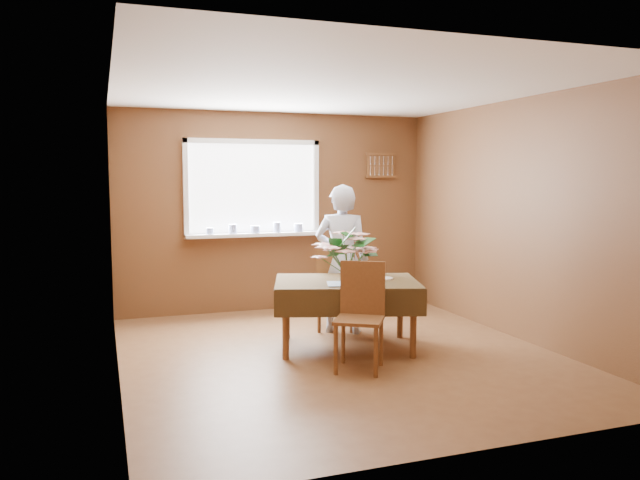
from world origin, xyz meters
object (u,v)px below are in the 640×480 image
object	(u,v)px
chair_far	(335,284)
flower_bouquet	(348,252)
seated_woman	(342,259)
dining_table	(347,288)
chair_near	(361,311)

from	to	relation	value
chair_far	flower_bouquet	bearing A→B (deg)	95.75
chair_far	seated_woman	xyz separation A→B (m)	(0.05, -0.08, 0.28)
dining_table	chair_far	world-z (taller)	chair_far
chair_near	seated_woman	world-z (taller)	seated_woman
dining_table	chair_near	size ratio (longest dim) A/B	1.71
chair_far	flower_bouquet	world-z (taller)	flower_bouquet
chair_far	seated_woman	world-z (taller)	seated_woman
dining_table	flower_bouquet	bearing A→B (deg)	-92.40
chair_far	chair_near	distance (m)	1.35
dining_table	chair_near	xyz separation A→B (m)	(-0.12, -0.63, -0.08)
dining_table	seated_woman	bearing A→B (deg)	90.00
seated_woman	flower_bouquet	world-z (taller)	seated_woman
dining_table	chair_near	distance (m)	0.65
chair_far	seated_woman	bearing A→B (deg)	139.30
chair_near	flower_bouquet	bearing A→B (deg)	115.68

